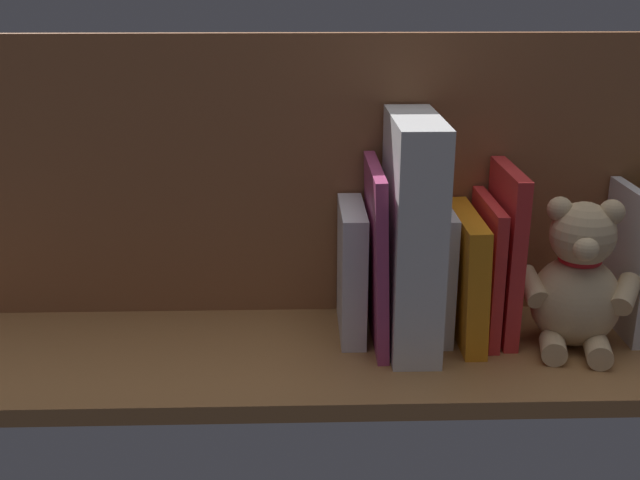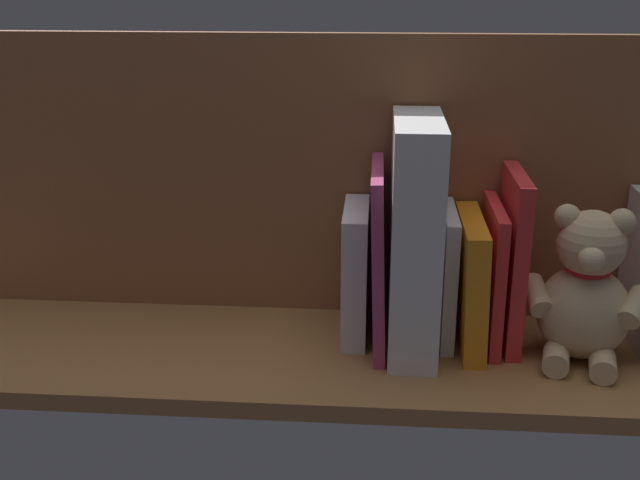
# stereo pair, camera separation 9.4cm
# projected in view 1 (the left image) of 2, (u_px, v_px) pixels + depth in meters

# --- Properties ---
(ground_plane) EXTENTS (1.12, 0.29, 0.02)m
(ground_plane) POSITION_uv_depth(u_px,v_px,m) (320.00, 354.00, 0.99)
(ground_plane) COLOR #9E6B3D
(shelf_back_panel) EXTENTS (1.12, 0.02, 0.38)m
(shelf_back_panel) POSITION_uv_depth(u_px,v_px,m) (317.00, 178.00, 1.04)
(shelf_back_panel) COLOR #945B37
(shelf_back_panel) RESTS_ON ground_plane
(book_3) EXTENTS (0.01, 0.13, 0.19)m
(book_3) POSITION_uv_depth(u_px,v_px,m) (626.00, 261.00, 1.01)
(book_3) COLOR silver
(book_3) RESTS_ON ground_plane
(teddy_bear) EXTENTS (0.15, 0.14, 0.19)m
(teddy_bear) POSITION_uv_depth(u_px,v_px,m) (578.00, 282.00, 0.97)
(teddy_bear) COLOR #D1B284
(teddy_bear) RESTS_ON ground_plane
(book_4) EXTENTS (0.02, 0.14, 0.22)m
(book_4) POSITION_uv_depth(u_px,v_px,m) (504.00, 252.00, 1.00)
(book_4) COLOR red
(book_4) RESTS_ON ground_plane
(book_5) EXTENTS (0.02, 0.14, 0.18)m
(book_5) POSITION_uv_depth(u_px,v_px,m) (486.00, 268.00, 1.00)
(book_5) COLOR red
(book_5) RESTS_ON ground_plane
(book_6) EXTENTS (0.03, 0.16, 0.17)m
(book_6) POSITION_uv_depth(u_px,v_px,m) (465.00, 276.00, 1.00)
(book_6) COLOR orange
(book_6) RESTS_ON ground_plane
(book_7) EXTENTS (0.02, 0.13, 0.17)m
(book_7) POSITION_uv_depth(u_px,v_px,m) (441.00, 270.00, 1.01)
(book_7) COLOR silver
(book_7) RESTS_ON ground_plane
(dictionary_thick_white) EXTENTS (0.06, 0.18, 0.29)m
(dictionary_thick_white) POSITION_uv_depth(u_px,v_px,m) (412.00, 233.00, 0.96)
(dictionary_thick_white) COLOR silver
(dictionary_thick_white) RESTS_ON ground_plane
(book_8) EXTENTS (0.02, 0.16, 0.23)m
(book_8) POSITION_uv_depth(u_px,v_px,m) (376.00, 254.00, 0.98)
(book_8) COLOR #B23F72
(book_8) RESTS_ON ground_plane
(book_9) EXTENTS (0.03, 0.13, 0.17)m
(book_9) POSITION_uv_depth(u_px,v_px,m) (352.00, 270.00, 1.00)
(book_9) COLOR silver
(book_9) RESTS_ON ground_plane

